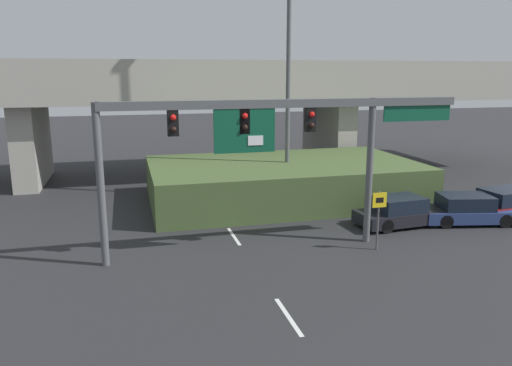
# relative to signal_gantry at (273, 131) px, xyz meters

# --- Properties ---
(lane_markings) EXTENTS (0.14, 32.65, 0.01)m
(lane_markings) POSITION_rel_signal_gantry_xyz_m (-1.13, 2.04, -4.83)
(lane_markings) COLOR silver
(lane_markings) RESTS_ON ground
(signal_gantry) EXTENTS (14.39, 0.44, 6.01)m
(signal_gantry) POSITION_rel_signal_gantry_xyz_m (0.00, 0.00, 0.00)
(signal_gantry) COLOR #515456
(signal_gantry) RESTS_ON ground
(speed_limit_sign) EXTENTS (0.60, 0.11, 2.43)m
(speed_limit_sign) POSITION_rel_signal_gantry_xyz_m (4.11, -1.06, -3.24)
(speed_limit_sign) COLOR #4C4C4C
(speed_limit_sign) RESTS_ON ground
(highway_light_pole_near) EXTENTS (0.70, 0.36, 16.94)m
(highway_light_pole_near) POSITION_rel_signal_gantry_xyz_m (3.12, 7.61, 4.02)
(highway_light_pole_near) COLOR #515456
(highway_light_pole_near) RESTS_ON ground
(overpass_bridge) EXTENTS (47.90, 8.68, 7.74)m
(overpass_bridge) POSITION_rel_signal_gantry_xyz_m (-1.13, 15.95, 0.77)
(overpass_bridge) COLOR #A39E93
(overpass_bridge) RESTS_ON ground
(grass_embankment) EXTENTS (14.59, 8.47, 2.14)m
(grass_embankment) POSITION_rel_signal_gantry_xyz_m (2.92, 7.64, -3.76)
(grass_embankment) COLOR #42562D
(grass_embankment) RESTS_ON ground
(parked_sedan_near_right) EXTENTS (4.34, 2.13, 1.39)m
(parked_sedan_near_right) POSITION_rel_signal_gantry_xyz_m (6.73, 1.64, -4.19)
(parked_sedan_near_right) COLOR black
(parked_sedan_near_right) RESTS_ON ground
(parked_sedan_mid_right) EXTENTS (4.76, 2.76, 1.36)m
(parked_sedan_mid_right) POSITION_rel_signal_gantry_xyz_m (10.01, 1.22, -4.19)
(parked_sedan_mid_right) COLOR navy
(parked_sedan_mid_right) RESTS_ON ground
(parked_sedan_far_right) EXTENTS (4.44, 2.26, 1.43)m
(parked_sedan_far_right) POSITION_rel_signal_gantry_xyz_m (12.49, 1.47, -4.17)
(parked_sedan_far_right) COLOR maroon
(parked_sedan_far_right) RESTS_ON ground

